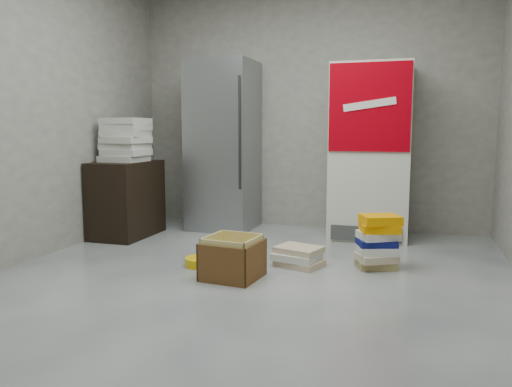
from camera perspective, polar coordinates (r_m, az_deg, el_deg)
The scene contains 10 objects.
ground at distance 3.60m, azimuth -2.33°, elevation -11.11°, with size 5.00×5.00×0.00m, color #B8B8B3.
room_shell at distance 3.48m, azimuth -2.49°, elevation 18.25°, with size 4.04×5.04×2.82m.
steel_fridge at distance 5.73m, azimuth -3.74°, elevation 5.46°, with size 0.70×0.72×1.90m.
coke_cooler at distance 5.36m, azimuth 13.00°, elevation 4.66°, with size 0.80×0.73×1.80m.
wood_shelf at distance 5.49m, azimuth -14.57°, elevation -0.61°, with size 0.50×0.80×0.80m, color black.
supply_box_stack at distance 5.44m, azimuth -14.67°, elevation 5.95°, with size 0.45×0.44×0.45m.
phonebook_stack_main at distance 4.23m, azimuth 13.74°, elevation -5.38°, with size 0.40×0.38×0.45m.
phonebook_stack_side at distance 4.23m, azimuth 4.85°, elevation -7.18°, with size 0.45×0.39×0.16m.
cardboard_box at distance 3.87m, azimuth -2.70°, elevation -7.70°, with size 0.45×0.45×0.33m.
bucket_lid at distance 4.25m, azimuth -6.32°, elevation -7.75°, with size 0.27×0.27×0.07m, color #EABD08.
Camera 1 is at (1.15, -3.22, 1.14)m, focal length 35.00 mm.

